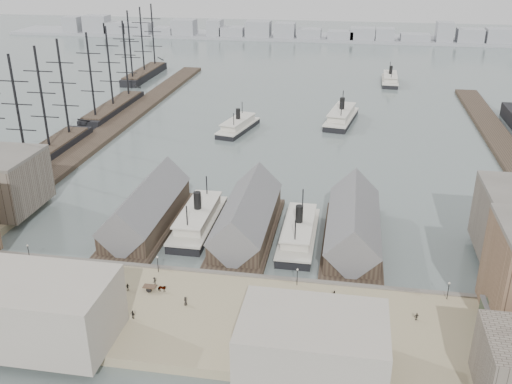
% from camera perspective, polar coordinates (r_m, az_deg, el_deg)
% --- Properties ---
extents(ground, '(900.00, 900.00, 0.00)m').
position_cam_1_polar(ground, '(128.88, -2.28, -7.74)').
color(ground, '#4F5C5B').
rests_on(ground, ground).
extents(quay, '(180.00, 30.00, 2.00)m').
position_cam_1_polar(quay, '(112.15, -4.45, -12.53)').
color(quay, gray).
rests_on(quay, ground).
extents(seawall, '(180.00, 1.20, 2.30)m').
position_cam_1_polar(seawall, '(123.96, -2.79, -8.51)').
color(seawall, '#59544C').
rests_on(seawall, ground).
extents(west_wharf, '(10.00, 220.00, 1.60)m').
position_cam_1_polar(west_wharf, '(236.31, -13.59, 6.69)').
color(west_wharf, '#2D231C').
rests_on(west_wharf, ground).
extents(east_wharf, '(10.00, 180.00, 1.60)m').
position_cam_1_polar(east_wharf, '(215.27, 23.90, 3.63)').
color(east_wharf, '#2D231C').
rests_on(east_wharf, ground).
extents(ferry_shed_west, '(14.00, 42.00, 12.60)m').
position_cam_1_polar(ferry_shed_west, '(147.75, -10.87, -1.81)').
color(ferry_shed_west, '#2D231C').
rests_on(ferry_shed_west, ground).
extents(ferry_shed_center, '(14.00, 42.00, 12.60)m').
position_cam_1_polar(ferry_shed_center, '(141.15, -0.90, -2.61)').
color(ferry_shed_center, '#2D231C').
rests_on(ferry_shed_center, ground).
extents(ferry_shed_east, '(14.00, 42.00, 12.60)m').
position_cam_1_polar(ferry_shed_east, '(139.17, 9.70, -3.38)').
color(ferry_shed_east, '#2D231C').
rests_on(ferry_shed_east, ground).
extents(street_bldg_center, '(24.00, 16.00, 10.00)m').
position_cam_1_polar(street_bldg_center, '(96.53, 5.66, -14.98)').
color(street_bldg_center, gray).
rests_on(street_bldg_center, quay).
extents(street_bldg_west, '(30.00, 16.00, 12.00)m').
position_cam_1_polar(street_bldg_west, '(109.85, -21.81, -10.82)').
color(street_bldg_west, gray).
rests_on(street_bldg_west, quay).
extents(lamp_post_far_w, '(0.44, 0.44, 3.92)m').
position_cam_1_polar(lamp_post_far_w, '(136.75, -21.83, -5.34)').
color(lamp_post_far_w, black).
rests_on(lamp_post_far_w, quay).
extents(lamp_post_near_w, '(0.44, 0.44, 3.92)m').
position_cam_1_polar(lamp_post_near_w, '(124.42, -9.82, -6.82)').
color(lamp_post_near_w, black).
rests_on(lamp_post_near_w, quay).
extents(lamp_post_near_e, '(0.44, 0.44, 3.92)m').
position_cam_1_polar(lamp_post_near_e, '(118.57, 4.15, -8.16)').
color(lamp_post_near_e, black).
rests_on(lamp_post_near_e, quay).
extents(lamp_post_far_e, '(0.44, 0.44, 3.92)m').
position_cam_1_polar(lamp_post_far_e, '(120.16, 18.71, -9.03)').
color(lamp_post_far_e, black).
rests_on(lamp_post_far_e, quay).
extents(far_shore, '(500.00, 40.00, 15.72)m').
position_cam_1_polar(far_shore, '(446.86, 6.61, 15.36)').
color(far_shore, gray).
rests_on(far_shore, ground).
extents(ferry_docked_west, '(8.81, 29.35, 10.48)m').
position_cam_1_polar(ferry_docked_west, '(146.28, -5.80, -2.70)').
color(ferry_docked_west, black).
rests_on(ferry_docked_west, ground).
extents(ferry_docked_east, '(8.40, 27.99, 10.00)m').
position_cam_1_polar(ferry_docked_east, '(139.69, 4.28, -4.03)').
color(ferry_docked_east, black).
rests_on(ferry_docked_east, ground).
extents(ferry_open_near, '(13.39, 27.34, 9.38)m').
position_cam_1_polar(ferry_open_near, '(222.39, -1.79, 6.67)').
color(ferry_open_near, black).
rests_on(ferry_open_near, ground).
extents(ferry_open_mid, '(13.81, 31.65, 10.93)m').
position_cam_1_polar(ferry_open_mid, '(235.57, 8.53, 7.49)').
color(ferry_open_mid, black).
rests_on(ferry_open_mid, ground).
extents(ferry_open_far, '(8.74, 27.19, 9.65)m').
position_cam_1_polar(ferry_open_far, '(309.25, 13.25, 10.93)').
color(ferry_open_far, black).
rests_on(ferry_open_far, ground).
extents(sailing_ship_near, '(9.08, 62.57, 37.34)m').
position_cam_1_polar(sailing_ship_near, '(200.71, -20.90, 3.35)').
color(sailing_ship_near, black).
rests_on(sailing_ship_near, ground).
extents(sailing_ship_mid, '(8.82, 50.99, 36.28)m').
position_cam_1_polar(sailing_ship_mid, '(254.15, -14.06, 8.24)').
color(sailing_ship_mid, black).
rests_on(sailing_ship_mid, ground).
extents(sailing_ship_far, '(8.94, 49.64, 36.74)m').
position_cam_1_polar(sailing_ship_far, '(321.40, -11.08, 11.65)').
color(sailing_ship_far, black).
rests_on(sailing_ship_far, ground).
extents(tram, '(3.15, 11.31, 4.00)m').
position_cam_1_polar(tram, '(114.44, 22.64, -11.87)').
color(tram, black).
rests_on(tram, quay).
extents(horse_cart_left, '(4.39, 4.28, 1.73)m').
position_cam_1_polar(horse_cart_left, '(122.75, -19.10, -9.37)').
color(horse_cart_left, black).
rests_on(horse_cart_left, quay).
extents(horse_cart_center, '(4.84, 1.51, 1.58)m').
position_cam_1_polar(horse_cart_center, '(118.92, -9.77, -9.46)').
color(horse_cart_center, black).
rests_on(horse_cart_center, quay).
extents(horse_cart_right, '(4.77, 2.48, 1.52)m').
position_cam_1_polar(horse_cart_right, '(110.17, 4.47, -12.14)').
color(horse_cart_right, black).
rests_on(horse_cart_right, quay).
extents(pedestrian_0, '(0.54, 0.69, 1.74)m').
position_cam_1_polar(pedestrian_0, '(133.98, -20.29, -6.61)').
color(pedestrian_0, black).
rests_on(pedestrian_0, quay).
extents(pedestrian_1, '(1.06, 1.09, 1.77)m').
position_cam_1_polar(pedestrian_1, '(125.19, -23.90, -9.49)').
color(pedestrian_1, black).
rests_on(pedestrian_1, quay).
extents(pedestrian_2, '(0.84, 1.15, 1.60)m').
position_cam_1_polar(pedestrian_2, '(121.43, -10.12, -8.73)').
color(pedestrian_2, black).
rests_on(pedestrian_2, quay).
extents(pedestrian_3, '(1.12, 0.72, 1.77)m').
position_cam_1_polar(pedestrian_3, '(112.14, -12.22, -11.89)').
color(pedestrian_3, black).
rests_on(pedestrian_3, quay).
extents(pedestrian_4, '(0.65, 0.94, 1.83)m').
position_cam_1_polar(pedestrian_4, '(114.13, -7.06, -10.76)').
color(pedestrian_4, black).
rests_on(pedestrian_4, quay).
extents(pedestrian_5, '(0.62, 0.74, 1.75)m').
position_cam_1_polar(pedestrian_5, '(111.87, -1.00, -11.38)').
color(pedestrian_5, black).
rests_on(pedestrian_5, quay).
extents(pedestrian_6, '(0.98, 0.98, 1.61)m').
position_cam_1_polar(pedestrian_6, '(116.50, 7.82, -10.09)').
color(pedestrian_6, black).
rests_on(pedestrian_6, quay).
extents(pedestrian_7, '(1.21, 1.00, 1.63)m').
position_cam_1_polar(pedestrian_7, '(102.34, 9.42, -15.63)').
color(pedestrian_7, black).
rests_on(pedestrian_7, quay).
extents(pedestrian_8, '(1.00, 0.64, 1.59)m').
position_cam_1_polar(pedestrian_8, '(113.43, 15.77, -11.91)').
color(pedestrian_8, black).
rests_on(pedestrian_8, quay).
extents(pedestrian_10, '(1.00, 0.95, 1.66)m').
position_cam_1_polar(pedestrian_10, '(120.42, -12.73, -9.26)').
color(pedestrian_10, black).
rests_on(pedestrian_10, quay).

